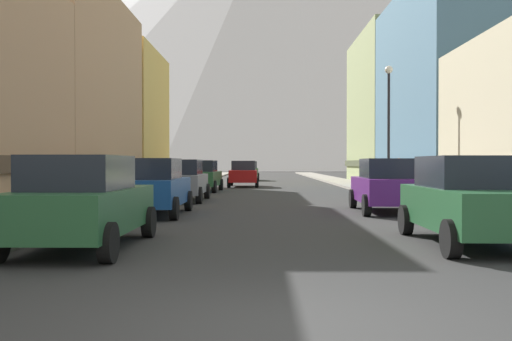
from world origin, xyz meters
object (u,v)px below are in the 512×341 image
object	(u,v)px
car_right_1	(387,185)
pedestrian_1	(381,177)
car_left_2	(182,180)
car_right_0	(471,200)
car_left_3	(202,176)
car_driving_1	(248,171)
car_left_0	(82,202)
car_driving_0	(244,174)
pedestrian_2	(399,177)
car_left_1	(152,187)
potted_plant_1	(50,192)
streetlamp_right	(389,111)

from	to	relation	value
car_right_1	pedestrian_1	size ratio (longest dim) A/B	2.79
car_left_2	car_right_0	xyz separation A→B (m)	(7.60, -13.09, 0.00)
car_left_3	car_driving_1	xyz separation A→B (m)	(2.20, 20.81, 0.00)
car_left_0	car_driving_0	distance (m)	28.83
pedestrian_2	car_left_2	bearing A→B (deg)	-162.42
car_left_0	car_right_0	size ratio (longest dim) A/B	1.00
car_left_2	car_right_1	world-z (taller)	same
car_left_0	car_left_1	distance (m)	7.03
car_left_1	potted_plant_1	world-z (taller)	car_left_1
car_left_0	car_left_2	xyz separation A→B (m)	(0.00, 13.73, 0.00)
car_left_1	car_right_0	bearing A→B (deg)	-40.05
car_left_3	pedestrian_2	bearing A→B (deg)	-26.85
car_left_3	potted_plant_1	bearing A→B (deg)	-102.02
car_left_2	streetlamp_right	xyz separation A→B (m)	(9.15, 1.36, 3.09)
potted_plant_1	streetlamp_right	size ratio (longest dim) A/B	0.18
car_driving_1	car_left_2	bearing A→B (deg)	-94.33
car_left_1	car_right_0	distance (m)	9.93
car_left_3	car_driving_0	bearing A→B (deg)	71.91
car_left_0	car_right_0	bearing A→B (deg)	4.80
potted_plant_1	car_right_1	bearing A→B (deg)	6.77
car_left_2	streetlamp_right	size ratio (longest dim) A/B	0.75
car_left_1	car_left_3	bearing A→B (deg)	90.01
car_driving_0	car_left_2	bearing A→B (deg)	-98.34
streetlamp_right	pedestrian_1	bearing A→B (deg)	81.35
car_left_3	car_right_0	xyz separation A→B (m)	(7.60, -21.36, 0.00)
car_right_1	streetlamp_right	distance (m)	7.65
car_left_3	car_right_1	xyz separation A→B (m)	(7.60, -13.74, 0.00)
pedestrian_1	car_left_1	bearing A→B (deg)	-125.72
car_left_2	pedestrian_2	bearing A→B (deg)	17.58
car_left_3	car_right_1	size ratio (longest dim) A/B	1.00
car_left_1	streetlamp_right	distance (m)	12.58
car_left_0	car_left_2	world-z (taller)	same
pedestrian_2	streetlamp_right	size ratio (longest dim) A/B	0.30
car_right_0	potted_plant_1	world-z (taller)	car_right_0
car_left_0	car_right_1	size ratio (longest dim) A/B	0.99
car_left_2	car_driving_1	xyz separation A→B (m)	(2.20, 29.09, 0.00)
car_left_3	car_right_0	distance (m)	22.67
car_left_0	car_right_0	xyz separation A→B (m)	(7.60, 0.64, 0.00)
car_right_0	car_left_1	bearing A→B (deg)	139.95
pedestrian_1	streetlamp_right	world-z (taller)	streetlamp_right
car_left_0	car_left_3	size ratio (longest dim) A/B	0.99
car_left_3	car_right_0	bearing A→B (deg)	-70.41
car_left_3	pedestrian_2	xyz separation A→B (m)	(10.05, -5.09, 0.05)
car_left_3	car_left_0	bearing A→B (deg)	-89.99
car_left_2	car_left_3	bearing A→B (deg)	90.02
car_driving_1	pedestrian_2	bearing A→B (deg)	-73.14
car_left_1	car_left_2	distance (m)	6.70
pedestrian_2	car_left_1	bearing A→B (deg)	-135.47
car_left_0	car_driving_1	world-z (taller)	same
car_driving_0	car_left_1	bearing A→B (deg)	-95.78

